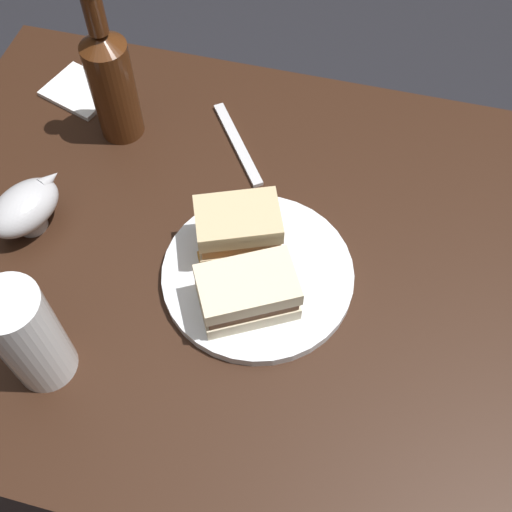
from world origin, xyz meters
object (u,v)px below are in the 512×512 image
Objects in this scene: sandwich_half_right at (248,292)px; cider_bottle at (111,80)px; fork at (238,144)px; sandwich_half_left at (238,229)px; plate at (258,275)px; napkin at (80,91)px; gravy_boat at (25,207)px; pint_glass at (31,341)px.

cider_bottle is (0.28, -0.27, 0.06)m from sandwich_half_right.
sandwich_half_left is at bearing -19.93° from fork.
plate is at bearing 135.16° from sandwich_half_left.
fork is (-0.29, 0.05, -0.00)m from napkin.
plate is at bearing -90.51° from sandwich_half_right.
gravy_boat is at bearing -0.91° from plate.
plate is 1.46× the size of fork.
fork is at bearing -68.22° from plate.
sandwich_half_left is at bearing 144.91° from napkin.
gravy_boat is at bearing -83.83° from fork.
cider_bottle reaches higher than pint_glass.
sandwich_half_left is 0.30m from gravy_boat.
gravy_boat is 0.28m from napkin.
cider_bottle reaches higher than plate.
sandwich_half_left is at bearing -44.84° from plate.
plate is at bearing 179.09° from gravy_boat.
gravy_boat is 0.51× the size of cider_bottle.
pint_glass reaches higher than fork.
gravy_boat is at bearing 98.39° from napkin.
fork is at bearing 170.40° from napkin.
pint_glass is at bearing 97.22° from cider_bottle.
sandwich_half_right reaches higher than plate.
gravy_boat is at bearing 74.09° from cider_bottle.
napkin is (0.15, -0.47, -0.07)m from pint_glass.
sandwich_half_right is 0.27m from pint_glass.
sandwich_half_left reaches higher than napkin.
cider_bottle is (0.28, -0.21, 0.10)m from plate.
napkin is 0.61× the size of fork.
napkin is (0.38, -0.33, -0.04)m from sandwich_half_right.
pint_glass reaches higher than gravy_boat.
sandwich_half_right is 0.39m from cider_bottle.
pint_glass is at bearing 107.92° from napkin.
sandwich_half_right is (-0.04, 0.09, -0.01)m from sandwich_half_left.
sandwich_half_left is 0.73× the size of fork.
plate is 0.34m from gravy_boat.
sandwich_half_right is at bearing -148.47° from pint_glass.
cider_bottle reaches higher than napkin.
plate is at bearing -139.99° from pint_glass.
cider_bottle is at bearing 148.29° from napkin.
plate is 1.99× the size of sandwich_half_left.
fork is at bearing -72.04° from sandwich_half_right.
sandwich_half_left is 1.00× the size of gravy_boat.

